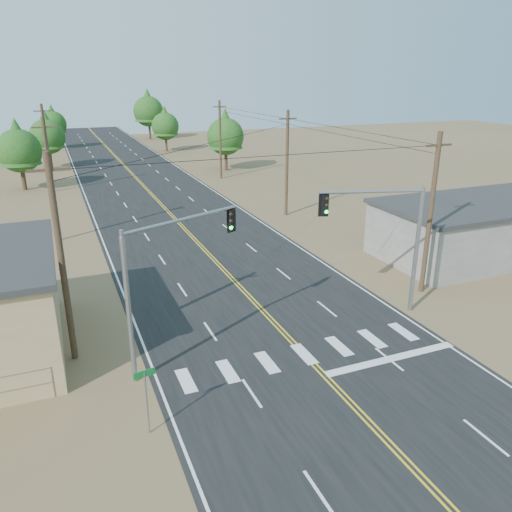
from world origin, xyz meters
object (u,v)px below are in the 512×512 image
signal_mast_left (163,270)px  street_sign (146,392)px  building_right (479,230)px  signal_mast_right (390,231)px

signal_mast_left → street_sign: (-1.83, -4.51, -2.99)m
building_right → street_sign: (-27.20, -10.84, -0.12)m
signal_mast_right → building_right: bearing=40.5°
signal_mast_left → street_sign: bearing=-135.7°
signal_mast_left → signal_mast_right: 12.81m
building_right → street_sign: 29.28m
signal_mast_right → street_sign: signal_mast_right is taller
building_right → signal_mast_left: size_ratio=2.11×
signal_mast_right → street_sign: 15.86m
signal_mast_left → signal_mast_right: bearing=-20.0°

